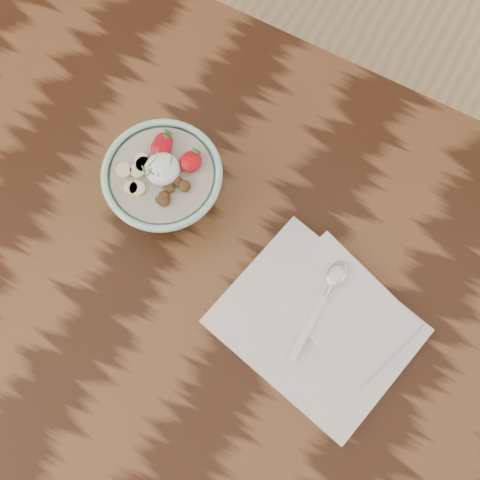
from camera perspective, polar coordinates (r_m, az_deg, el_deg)
The scene contains 4 objects.
table at distance 105.01cm, azimuth 1.37°, elevation -8.10°, with size 160.00×90.00×75.00cm.
breakfast_bowl at distance 96.23cm, azimuth -6.46°, elevation 4.84°, with size 16.86×16.86×11.36cm.
napkin at distance 95.89cm, azimuth 6.99°, elevation -6.97°, with size 29.86×26.22×1.59cm.
spoon at distance 95.77cm, azimuth 7.68°, elevation -4.01°, with size 2.78×16.13×0.84cm.
Camera 1 is at (5.67, -15.86, 169.35)cm, focal length 50.00 mm.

